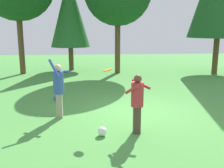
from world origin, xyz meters
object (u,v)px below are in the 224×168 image
object	(u,v)px
ball_white	(102,131)
ball_yellow	(138,96)
person_catcher	(137,99)
ball_blue	(57,98)
tree_left	(70,12)
person_thrower	(59,86)
frisbee	(108,70)

from	to	relation	value
ball_white	ball_yellow	bearing A→B (deg)	65.93
person_catcher	ball_white	xyz separation A→B (m)	(-0.97, -0.13, -0.85)
ball_blue	tree_left	bearing A→B (deg)	89.87
person_thrower	ball_white	bearing A→B (deg)	-21.96
person_thrower	tree_left	xyz separation A→B (m)	(-0.35, 9.77, 2.88)
person_thrower	ball_blue	xyz separation A→B (m)	(-0.37, 2.04, -0.92)
person_thrower	tree_left	world-z (taller)	tree_left
person_thrower	person_catcher	bearing A→B (deg)	-4.24
person_catcher	ball_yellow	bearing A→B (deg)	-61.33
person_catcher	frisbee	bearing A→B (deg)	0.00
person_thrower	person_catcher	size ratio (longest dim) A/B	1.17
person_thrower	frisbee	size ratio (longest dim) A/B	6.69
ball_white	ball_yellow	size ratio (longest dim) A/B	1.32
ball_white	ball_yellow	distance (m)	4.06
person_thrower	frisbee	xyz separation A→B (m)	(1.52, -0.81, 0.63)
frisbee	tree_left	size ratio (longest dim) A/B	0.05
person_catcher	ball_blue	size ratio (longest dim) A/B	6.59
ball_blue	tree_left	distance (m)	8.61
frisbee	ball_yellow	world-z (taller)	frisbee
ball_blue	person_catcher	bearing A→B (deg)	-52.71
frisbee	ball_blue	bearing A→B (deg)	123.51
person_thrower	ball_yellow	world-z (taller)	person_thrower
person_catcher	tree_left	world-z (taller)	tree_left
ball_blue	ball_yellow	distance (m)	3.34
frisbee	tree_left	world-z (taller)	tree_left
ball_white	tree_left	world-z (taller)	tree_left
ball_white	tree_left	distance (m)	12.07
person_thrower	ball_yellow	bearing A→B (deg)	63.73
frisbee	ball_yellow	xyz separation A→B (m)	(1.45, 2.95, -1.59)
ball_white	tree_left	size ratio (longest dim) A/B	0.04
person_thrower	ball_yellow	xyz separation A→B (m)	(2.97, 2.14, -0.95)
tree_left	frisbee	bearing A→B (deg)	-79.99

